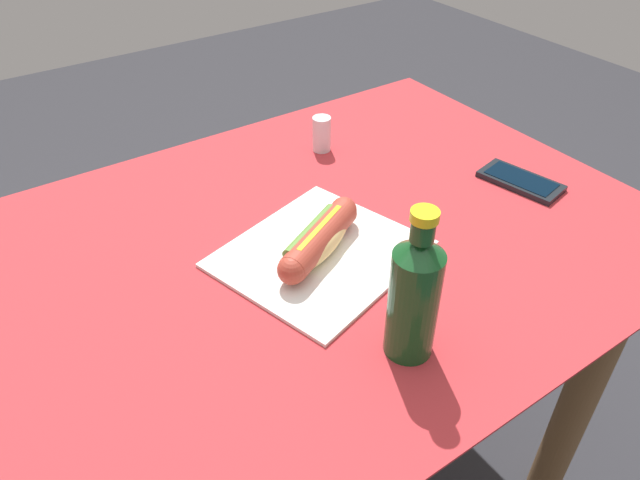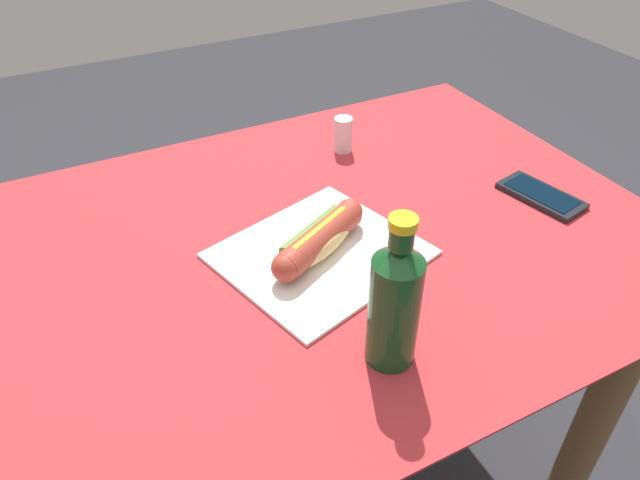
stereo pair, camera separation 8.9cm
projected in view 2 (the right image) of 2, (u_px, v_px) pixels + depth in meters
name	position (u px, v px, depth m)	size (l,w,h in m)	color
dining_table	(293.00, 308.00, 1.01)	(1.21, 0.81, 0.74)	brown
paper_wrapper	(320.00, 254.00, 0.90)	(0.28, 0.25, 0.01)	white
hot_dog	(319.00, 239.00, 0.89)	(0.19, 0.12, 0.05)	#E5BC75
cell_phone	(541.00, 195.00, 1.03)	(0.10, 0.16, 0.01)	black
soda_bottle	(395.00, 302.00, 0.69)	(0.06, 0.06, 0.21)	#14471E
salt_shaker	(343.00, 135.00, 1.14)	(0.04, 0.04, 0.07)	silver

